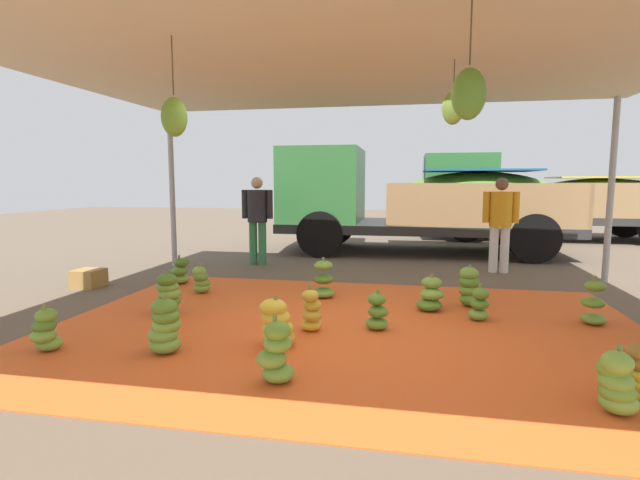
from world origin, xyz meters
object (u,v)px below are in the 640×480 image
(banana_bunch_8, at_px, (323,281))
(crate_0, at_px, (89,278))
(banana_bunch_4, at_px, (377,313))
(worker_0, at_px, (257,214))
(banana_bunch_7, at_px, (479,305))
(cargo_truck_far, at_px, (539,197))
(cargo_truck_main, at_px, (413,199))
(banana_bunch_5, at_px, (431,295))
(banana_bunch_3, at_px, (594,305))
(banana_bunch_6, at_px, (168,295))
(banana_bunch_12, at_px, (180,272))
(banana_bunch_15, at_px, (617,383))
(worker_1, at_px, (500,218))
(banana_bunch_10, at_px, (201,280))
(banana_bunch_1, at_px, (165,327))
(banana_bunch_11, at_px, (277,324))
(banana_bunch_2, at_px, (470,288))
(banana_bunch_9, at_px, (311,312))
(banana_bunch_14, at_px, (46,332))
(banana_bunch_0, at_px, (276,354))

(banana_bunch_8, distance_m, crate_0, 3.71)
(banana_bunch_4, height_order, worker_0, worker_0)
(banana_bunch_7, xyz_separation_m, cargo_truck_far, (2.66, 8.79, 1.00))
(cargo_truck_main, relative_size, cargo_truck_far, 0.92)
(banana_bunch_5, distance_m, banana_bunch_8, 1.51)
(banana_bunch_3, relative_size, banana_bunch_6, 1.01)
(banana_bunch_12, distance_m, cargo_truck_far, 10.40)
(banana_bunch_15, bearing_deg, banana_bunch_3, 75.05)
(banana_bunch_8, distance_m, worker_1, 3.79)
(banana_bunch_10, xyz_separation_m, cargo_truck_main, (2.98, 4.88, 1.03))
(banana_bunch_1, distance_m, banana_bunch_11, 1.06)
(banana_bunch_2, height_order, banana_bunch_9, banana_bunch_2)
(banana_bunch_7, relative_size, banana_bunch_8, 0.77)
(cargo_truck_main, bearing_deg, worker_0, -142.63)
(banana_bunch_4, relative_size, banana_bunch_14, 0.99)
(banana_bunch_10, bearing_deg, banana_bunch_0, -55.11)
(banana_bunch_2, height_order, worker_1, worker_1)
(banana_bunch_0, distance_m, banana_bunch_4, 1.71)
(cargo_truck_main, bearing_deg, banana_bunch_10, -121.45)
(banana_bunch_1, xyz_separation_m, worker_0, (-0.73, 4.95, 0.75))
(banana_bunch_7, bearing_deg, cargo_truck_far, 73.18)
(banana_bunch_12, height_order, banana_bunch_14, banana_bunch_14)
(banana_bunch_6, relative_size, banana_bunch_10, 1.26)
(banana_bunch_2, bearing_deg, banana_bunch_8, 177.78)
(banana_bunch_10, bearing_deg, banana_bunch_1, -72.85)
(banana_bunch_6, bearing_deg, banana_bunch_7, 7.31)
(banana_bunch_0, relative_size, banana_bunch_10, 1.25)
(banana_bunch_15, height_order, worker_1, worker_1)
(banana_bunch_14, bearing_deg, banana_bunch_10, 80.82)
(cargo_truck_main, relative_size, worker_0, 3.77)
(banana_bunch_14, distance_m, cargo_truck_main, 8.23)
(banana_bunch_10, bearing_deg, banana_bunch_2, 0.05)
(banana_bunch_5, xyz_separation_m, banana_bunch_10, (-3.26, 0.32, -0.01))
(banana_bunch_8, relative_size, worker_1, 0.34)
(banana_bunch_6, xyz_separation_m, worker_0, (-0.10, 3.75, 0.75))
(banana_bunch_4, bearing_deg, banana_bunch_0, -114.05)
(banana_bunch_7, relative_size, worker_1, 0.26)
(banana_bunch_1, xyz_separation_m, banana_bunch_9, (1.23, 0.91, -0.03))
(banana_bunch_11, distance_m, worker_0, 4.96)
(banana_bunch_1, xyz_separation_m, banana_bunch_4, (1.93, 1.10, -0.06))
(banana_bunch_2, relative_size, banana_bunch_7, 1.23)
(banana_bunch_4, xyz_separation_m, banana_bunch_6, (-2.55, 0.10, 0.06))
(banana_bunch_15, distance_m, cargo_truck_main, 7.93)
(banana_bunch_9, distance_m, banana_bunch_10, 2.43)
(banana_bunch_10, height_order, crate_0, banana_bunch_10)
(banana_bunch_7, bearing_deg, banana_bunch_0, -130.85)
(banana_bunch_6, bearing_deg, banana_bunch_1, -62.50)
(banana_bunch_7, distance_m, banana_bunch_11, 2.46)
(banana_bunch_1, height_order, banana_bunch_6, banana_bunch_1)
(banana_bunch_1, bearing_deg, banana_bunch_11, 20.35)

